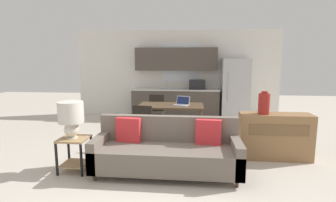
{
  "coord_description": "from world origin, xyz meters",
  "views": [
    {
      "loc": [
        0.58,
        -3.72,
        1.77
      ],
      "look_at": [
        0.05,
        1.5,
        0.95
      ],
      "focal_mm": 28.0,
      "sensor_mm": 36.0,
      "label": 1
    }
  ],
  "objects": [
    {
      "name": "wall_back",
      "position": [
        0.0,
        4.63,
        1.36
      ],
      "size": [
        6.4,
        0.07,
        2.7
      ],
      "color": "silver",
      "rests_on": "ground_plane"
    },
    {
      "name": "laptop",
      "position": [
        0.3,
        2.12,
        0.81
      ],
      "size": [
        0.39,
        0.35,
        0.2
      ],
      "rotation": [
        0.0,
        0.0,
        -0.37
      ],
      "color": "#B7BABC",
      "rests_on": "dining_table"
    },
    {
      "name": "vase",
      "position": [
        1.8,
        0.98,
        1.02
      ],
      "size": [
        0.19,
        0.19,
        0.41
      ],
      "color": "maroon",
      "rests_on": "credenza"
    },
    {
      "name": "kitchen_counter",
      "position": [
        0.01,
        4.33,
        0.84
      ],
      "size": [
        2.68,
        0.65,
        2.15
      ],
      "color": "#4C443D",
      "rests_on": "ground_plane"
    },
    {
      "name": "side_table",
      "position": [
        -1.32,
        0.13,
        0.37
      ],
      "size": [
        0.44,
        0.44,
        0.55
      ],
      "color": "tan",
      "rests_on": "ground_plane"
    },
    {
      "name": "dining_chair_far_left",
      "position": [
        -0.41,
        2.85,
        0.5
      ],
      "size": [
        0.45,
        0.45,
        0.89
      ],
      "rotation": [
        0.0,
        0.0,
        -0.07
      ],
      "color": "black",
      "rests_on": "ground_plane"
    },
    {
      "name": "dining_table",
      "position": [
        0.06,
        2.12,
        0.69
      ],
      "size": [
        1.46,
        0.81,
        0.77
      ],
      "color": "brown",
      "rests_on": "ground_plane"
    },
    {
      "name": "couch",
      "position": [
        0.16,
        0.22,
        0.34
      ],
      "size": [
        2.26,
        0.8,
        0.87
      ],
      "color": "#3D2D1E",
      "rests_on": "ground_plane"
    },
    {
      "name": "table_lamp",
      "position": [
        -1.34,
        0.12,
        0.91
      ],
      "size": [
        0.39,
        0.39,
        0.58
      ],
      "color": "silver",
      "rests_on": "side_table"
    },
    {
      "name": "credenza",
      "position": [
        2.04,
        1.02,
        0.41
      ],
      "size": [
        1.25,
        0.41,
        0.83
      ],
      "color": "olive",
      "rests_on": "ground_plane"
    },
    {
      "name": "dining_chair_near_left",
      "position": [
        -0.42,
        1.39,
        0.5
      ],
      "size": [
        0.48,
        0.48,
        0.89
      ],
      "rotation": [
        0.0,
        0.0,
        3.0
      ],
      "color": "black",
      "rests_on": "ground_plane"
    },
    {
      "name": "ground_plane",
      "position": [
        0.0,
        0.0,
        0.0
      ],
      "size": [
        20.0,
        20.0,
        0.0
      ],
      "primitive_type": "plane",
      "color": "beige"
    },
    {
      "name": "refrigerator",
      "position": [
        1.78,
        4.22,
        0.91
      ],
      "size": [
        0.79,
        0.76,
        1.81
      ],
      "color": "#B7BABC",
      "rests_on": "ground_plane"
    }
  ]
}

